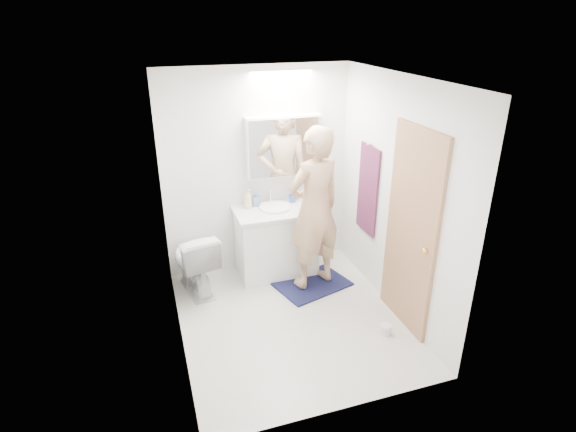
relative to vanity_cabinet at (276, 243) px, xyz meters
name	(u,v)px	position (x,y,z in m)	size (l,w,h in m)	color
floor	(291,319)	(-0.13, -0.96, -0.39)	(2.50, 2.50, 0.00)	silver
ceiling	(292,78)	(-0.13, -0.96, 2.01)	(2.50, 2.50, 0.00)	white
wall_back	(257,172)	(-0.13, 0.29, 0.81)	(2.50, 2.50, 0.00)	white
wall_front	(348,280)	(-0.13, -2.21, 0.81)	(2.50, 2.50, 0.00)	white
wall_left	(170,228)	(-1.23, -0.96, 0.81)	(2.50, 2.50, 0.00)	white
wall_right	(396,199)	(0.97, -0.96, 0.81)	(2.50, 2.50, 0.00)	white
vanity_cabinet	(276,243)	(0.00, 0.00, 0.00)	(0.90, 0.55, 0.78)	white
countertop	(276,211)	(0.00, 0.00, 0.41)	(0.95, 0.58, 0.04)	white
sink_basin	(275,207)	(0.00, 0.03, 0.45)	(0.36, 0.36, 0.03)	white
faucet	(270,196)	(0.00, 0.22, 0.51)	(0.02, 0.02, 0.16)	silver
medicine_cabinet	(284,146)	(0.17, 0.21, 1.11)	(0.88, 0.14, 0.70)	white
mirror_panel	(286,148)	(0.17, 0.13, 1.11)	(0.84, 0.01, 0.66)	silver
toilet	(194,261)	(-0.98, -0.11, -0.02)	(0.42, 0.73, 0.74)	white
bath_rug	(312,284)	(0.31, -0.43, -0.38)	(0.80, 0.55, 0.02)	#121C3A
person	(314,209)	(0.31, -0.43, 0.57)	(0.67, 0.44, 1.82)	tan
door	(411,232)	(0.95, -1.31, 0.61)	(0.04, 0.80, 2.00)	#AB7F55
door_knob	(425,251)	(0.91, -1.61, 0.56)	(0.06, 0.06, 0.06)	gold
towel	(368,190)	(0.94, -0.41, 0.71)	(0.02, 0.42, 1.00)	#13223D
towel_hook	(370,144)	(0.93, -0.41, 1.23)	(0.02, 0.02, 0.07)	silver
soap_bottle_a	(248,199)	(-0.29, 0.15, 0.54)	(0.09, 0.09, 0.23)	beige
soap_bottle_b	(256,199)	(-0.18, 0.18, 0.52)	(0.08, 0.08, 0.18)	#567ABA
toothbrush_cup	(293,198)	(0.26, 0.16, 0.48)	(0.10, 0.10, 0.09)	#3E64BA
toilet_paper_roll	(386,329)	(0.68, -1.48, -0.34)	(0.11, 0.11, 0.10)	silver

